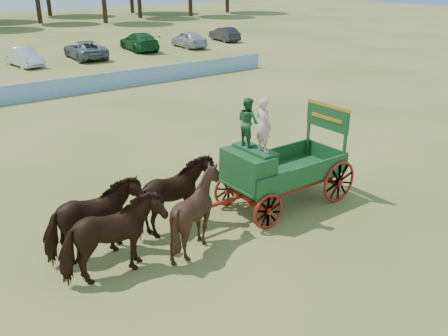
% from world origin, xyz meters
% --- Properties ---
extents(ground, '(160.00, 160.00, 0.00)m').
position_xyz_m(ground, '(0.00, 0.00, 0.00)').
color(ground, '#9A8C45').
rests_on(ground, ground).
extents(horse_lead_left, '(2.55, 1.22, 2.13)m').
position_xyz_m(horse_lead_left, '(-8.42, -0.73, 1.06)').
color(horse_lead_left, '#321A0E').
rests_on(horse_lead_left, ground).
extents(horse_lead_right, '(2.52, 1.16, 2.13)m').
position_xyz_m(horse_lead_right, '(-8.42, 0.37, 1.06)').
color(horse_lead_right, '#321A0E').
rests_on(horse_lead_right, ground).
extents(horse_wheel_left, '(2.31, 2.15, 2.13)m').
position_xyz_m(horse_wheel_left, '(-6.02, -0.73, 1.07)').
color(horse_wheel_left, '#321A0E').
rests_on(horse_wheel_left, ground).
extents(horse_wheel_right, '(2.67, 1.52, 2.13)m').
position_xyz_m(horse_wheel_right, '(-6.02, 0.37, 1.06)').
color(horse_wheel_right, '#321A0E').
rests_on(horse_wheel_right, ground).
extents(farm_dray, '(6.00, 2.00, 3.72)m').
position_xyz_m(farm_dray, '(-3.05, -0.16, 1.59)').
color(farm_dray, '#9B2B0F').
rests_on(farm_dray, ground).
extents(sponsor_banner, '(26.00, 0.08, 1.05)m').
position_xyz_m(sponsor_banner, '(-1.00, 18.00, 0.53)').
color(sponsor_banner, '#1D5CA0').
rests_on(sponsor_banner, ground).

